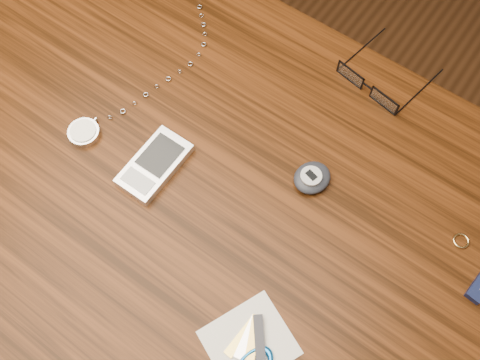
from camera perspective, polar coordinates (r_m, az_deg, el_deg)
The scene contains 8 objects.
ground at distance 1.49m, azimuth -3.41°, elevation -11.56°, with size 3.80×3.80×0.00m, color #472814.
desk at distance 0.88m, azimuth -5.68°, elevation -1.47°, with size 1.00×0.70×0.75m.
eyeglasses at distance 0.87m, azimuth 13.68°, elevation 9.77°, with size 0.14×0.14×0.03m.
gold_ring at distance 0.80m, azimuth 22.51°, elevation -6.01°, with size 0.02×0.02×0.00m, color tan.
pocket_watch at distance 0.84m, azimuth -15.64°, elevation 5.48°, with size 0.10×0.36×0.01m.
pda_phone at distance 0.79m, azimuth -9.10°, elevation 1.64°, with size 0.06×0.11×0.02m.
pedometer at distance 0.77m, azimuth 7.69°, elevation 0.26°, with size 0.06×0.07×0.02m.
notepad_keys at distance 0.70m, azimuth 1.14°, elevation -18.31°, with size 0.13×0.13×0.01m.
Camera 1 is at (0.28, -0.24, 1.45)m, focal length 40.00 mm.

